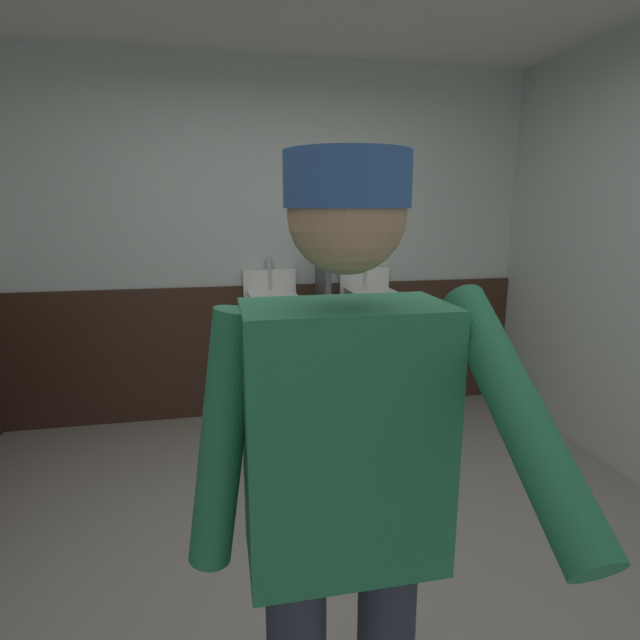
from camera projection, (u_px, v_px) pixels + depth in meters
The scene contains 7 objects.
ground_plane at pixel (322, 586), 2.23m from camera, with size 4.62×4.56×0.04m, color gray.
wall_back at pixel (268, 245), 3.88m from camera, with size 4.62×0.12×2.66m, color silver.
wainscot_band_back at pixel (272, 349), 3.99m from camera, with size 4.02×0.03×1.03m, color #382319.
urinal_left at pixel (272, 321), 3.79m from camera, with size 0.40×0.34×1.24m.
urinal_middle at pixel (368, 317), 3.94m from camera, with size 0.40×0.34×1.24m.
privacy_divider_panel at pixel (323, 298), 3.76m from camera, with size 0.04×0.40×0.90m, color #4C4C51.
person at pixel (345, 482), 1.11m from camera, with size 0.64×0.60×1.71m.
Camera 1 is at (-0.39, -1.88, 1.61)m, focal length 28.36 mm.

